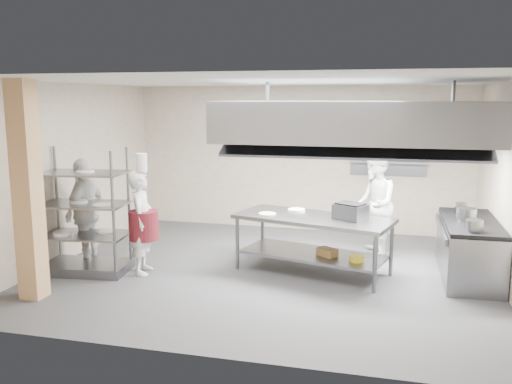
% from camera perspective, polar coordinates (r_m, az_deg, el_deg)
% --- Properties ---
extents(floor, '(7.00, 7.00, 0.00)m').
position_cam_1_polar(floor, '(8.79, 1.21, -8.35)').
color(floor, '#3D3D3F').
rests_on(floor, ground).
extents(ceiling, '(7.00, 7.00, 0.00)m').
position_cam_1_polar(ceiling, '(8.35, 1.28, 11.60)').
color(ceiling, silver).
rests_on(ceiling, wall_back).
extents(wall_back, '(7.00, 0.00, 7.00)m').
position_cam_1_polar(wall_back, '(11.36, 4.64, 3.52)').
color(wall_back, tan).
rests_on(wall_back, ground).
extents(wall_left, '(0.00, 6.00, 6.00)m').
position_cam_1_polar(wall_left, '(9.82, -19.09, 2.03)').
color(wall_left, tan).
rests_on(wall_left, ground).
extents(wall_right, '(0.00, 6.00, 6.00)m').
position_cam_1_polar(wall_right, '(8.39, 25.23, 0.38)').
color(wall_right, tan).
rests_on(wall_right, ground).
extents(column, '(0.30, 0.30, 3.00)m').
position_cam_1_polar(column, '(7.94, -22.91, 0.06)').
color(column, tan).
rests_on(column, floor).
extents(exhaust_hood, '(4.00, 2.50, 0.60)m').
position_cam_1_polar(exhaust_hood, '(8.56, 10.46, 7.39)').
color(exhaust_hood, gray).
rests_on(exhaust_hood, ceiling).
extents(hood_strip_a, '(1.60, 0.12, 0.04)m').
position_cam_1_polar(hood_strip_a, '(8.69, 4.44, 5.44)').
color(hood_strip_a, white).
rests_on(hood_strip_a, exhaust_hood).
extents(hood_strip_b, '(1.60, 0.12, 0.04)m').
position_cam_1_polar(hood_strip_b, '(8.57, 16.43, 5.01)').
color(hood_strip_b, white).
rests_on(hood_strip_b, exhaust_hood).
extents(wall_shelf, '(1.50, 0.28, 0.04)m').
position_cam_1_polar(wall_shelf, '(11.05, 13.75, 3.10)').
color(wall_shelf, gray).
rests_on(wall_shelf, wall_back).
extents(island, '(2.62, 1.61, 0.91)m').
position_cam_1_polar(island, '(8.66, 6.00, -5.53)').
color(island, gray).
rests_on(island, floor).
extents(island_worktop, '(2.62, 1.61, 0.06)m').
position_cam_1_polar(island_worktop, '(8.56, 6.05, -2.79)').
color(island_worktop, gray).
rests_on(island_worktop, island).
extents(island_undershelf, '(2.40, 1.46, 0.04)m').
position_cam_1_polar(island_undershelf, '(8.70, 5.98, -6.51)').
color(island_undershelf, slate).
rests_on(island_undershelf, island).
extents(pass_rack, '(1.41, 0.93, 1.98)m').
position_cam_1_polar(pass_rack, '(8.94, -17.64, -1.94)').
color(pass_rack, gray).
rests_on(pass_rack, floor).
extents(cooking_range, '(0.80, 2.00, 0.84)m').
position_cam_1_polar(cooking_range, '(9.03, 21.51, -5.77)').
color(cooking_range, slate).
rests_on(cooking_range, floor).
extents(range_top, '(0.78, 1.96, 0.06)m').
position_cam_1_polar(range_top, '(8.92, 21.69, -2.98)').
color(range_top, black).
rests_on(range_top, cooking_range).
extents(chef_head, '(0.52, 0.67, 1.64)m').
position_cam_1_polar(chef_head, '(8.70, -11.89, -3.15)').
color(chef_head, silver).
rests_on(chef_head, floor).
extents(chef_line, '(0.80, 0.97, 1.85)m').
position_cam_1_polar(chef_line, '(9.63, 12.33, -1.28)').
color(chef_line, silver).
rests_on(chef_line, floor).
extents(chef_plating, '(0.45, 1.06, 1.79)m').
position_cam_1_polar(chef_plating, '(9.37, -17.47, -2.00)').
color(chef_plating, silver).
rests_on(chef_plating, floor).
extents(griddle, '(0.57, 0.53, 0.22)m').
position_cam_1_polar(griddle, '(8.46, 9.90, -2.05)').
color(griddle, slate).
rests_on(griddle, island_worktop).
extents(wicker_basket, '(0.35, 0.32, 0.13)m').
position_cam_1_polar(wicker_basket, '(8.54, 7.51, -6.29)').
color(wicker_basket, olive).
rests_on(wicker_basket, island_undershelf).
extents(stockpot, '(0.29, 0.29, 0.20)m').
position_cam_1_polar(stockpot, '(8.81, 21.27, -2.24)').
color(stockpot, gray).
rests_on(stockpot, range_top).
extents(plate_stack, '(0.28, 0.28, 0.05)m').
position_cam_1_polar(plate_stack, '(9.01, -17.52, -4.17)').
color(plate_stack, white).
rests_on(plate_stack, pass_rack).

